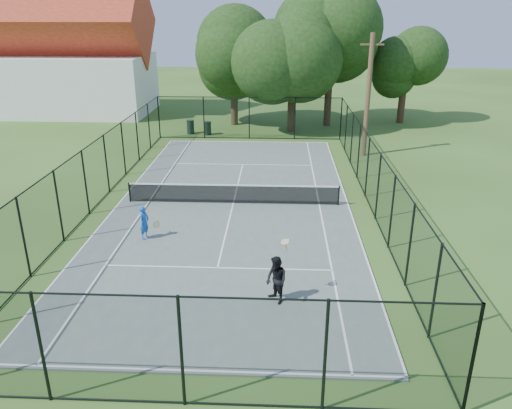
{
  "coord_description": "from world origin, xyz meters",
  "views": [
    {
      "loc": [
        2.13,
        -22.2,
        8.77
      ],
      "look_at": [
        1.23,
        -3.0,
        1.2
      ],
      "focal_mm": 35.0,
      "sensor_mm": 36.0,
      "label": 1
    }
  ],
  "objects_px": {
    "tennis_net": "(233,193)",
    "trash_bin_right": "(207,128)",
    "trash_bin_left": "(190,127)",
    "utility_pole": "(368,96)",
    "player_black": "(276,280)",
    "player_blue": "(144,222)"
  },
  "relations": [
    {
      "from": "trash_bin_right",
      "to": "tennis_net",
      "type": "bearing_deg",
      "value": -77.3
    },
    {
      "from": "player_blue",
      "to": "player_black",
      "type": "bearing_deg",
      "value": -39.92
    },
    {
      "from": "utility_pole",
      "to": "trash_bin_right",
      "type": "bearing_deg",
      "value": 154.68
    },
    {
      "from": "trash_bin_right",
      "to": "trash_bin_left",
      "type": "bearing_deg",
      "value": 167.45
    },
    {
      "from": "tennis_net",
      "to": "utility_pole",
      "type": "bearing_deg",
      "value": 49.95
    },
    {
      "from": "player_blue",
      "to": "player_black",
      "type": "distance_m",
      "value": 6.97
    },
    {
      "from": "tennis_net",
      "to": "player_black",
      "type": "relative_size",
      "value": 4.98
    },
    {
      "from": "trash_bin_left",
      "to": "trash_bin_right",
      "type": "relative_size",
      "value": 1.04
    },
    {
      "from": "utility_pole",
      "to": "player_black",
      "type": "xyz_separation_m",
      "value": [
        -5.44,
        -17.52,
        -2.95
      ]
    },
    {
      "from": "tennis_net",
      "to": "trash_bin_left",
      "type": "bearing_deg",
      "value": 107.37
    },
    {
      "from": "trash_bin_left",
      "to": "player_blue",
      "type": "distance_m",
      "value": 18.47
    },
    {
      "from": "trash_bin_right",
      "to": "player_black",
      "type": "distance_m",
      "value": 23.22
    },
    {
      "from": "tennis_net",
      "to": "player_black",
      "type": "xyz_separation_m",
      "value": [
        2.13,
        -8.52,
        0.27
      ]
    },
    {
      "from": "utility_pole",
      "to": "player_blue",
      "type": "xyz_separation_m",
      "value": [
        -10.78,
        -13.05,
        -3.04
      ]
    },
    {
      "from": "trash_bin_right",
      "to": "player_black",
      "type": "xyz_separation_m",
      "value": [
        5.3,
        -22.61,
        0.35
      ]
    },
    {
      "from": "trash_bin_right",
      "to": "player_blue",
      "type": "height_order",
      "value": "player_blue"
    },
    {
      "from": "player_blue",
      "to": "tennis_net",
      "type": "bearing_deg",
      "value": 51.55
    },
    {
      "from": "trash_bin_right",
      "to": "player_blue",
      "type": "bearing_deg",
      "value": -90.14
    },
    {
      "from": "trash_bin_left",
      "to": "player_black",
      "type": "xyz_separation_m",
      "value": [
        6.62,
        -22.9,
        0.33
      ]
    },
    {
      "from": "tennis_net",
      "to": "trash_bin_right",
      "type": "bearing_deg",
      "value": 102.7
    },
    {
      "from": "trash_bin_left",
      "to": "trash_bin_right",
      "type": "bearing_deg",
      "value": -12.55
    },
    {
      "from": "utility_pole",
      "to": "player_blue",
      "type": "bearing_deg",
      "value": -129.56
    }
  ]
}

